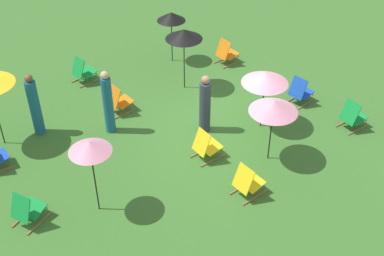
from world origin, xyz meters
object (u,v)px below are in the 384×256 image
(person_1, at_px, (108,103))
(deckchair_11, at_px, (248,182))
(deckchair_0, at_px, (119,101))
(deckchair_6, at_px, (300,92))
(person_0, at_px, (205,105))
(deckchair_7, at_px, (353,116))
(umbrella_2, at_px, (274,106))
(deckchair_8, at_px, (226,53))
(umbrella_3, at_px, (171,17))
(deckchair_4, at_px, (27,210))
(deckchair_9, at_px, (83,71))
(umbrella_5, at_px, (184,34))
(deckchair_10, at_px, (206,146))
(umbrella_0, at_px, (90,147))
(umbrella_4, at_px, (265,78))
(person_2, at_px, (35,106))

(person_1, bearing_deg, deckchair_11, 67.76)
(deckchair_0, bearing_deg, person_1, 132.35)
(deckchair_6, distance_m, person_0, 3.10)
(deckchair_6, xyz_separation_m, deckchair_11, (-1.40, 3.99, 0.00))
(deckchair_7, distance_m, umbrella_2, 2.98)
(deckchair_8, height_order, person_0, person_0)
(deckchair_7, distance_m, umbrella_3, 6.29)
(deckchair_4, distance_m, deckchair_9, 5.81)
(umbrella_2, xyz_separation_m, umbrella_5, (3.87, -0.83, 0.19))
(deckchair_0, relative_size, deckchair_10, 1.00)
(deckchair_7, bearing_deg, deckchair_4, 79.85)
(deckchair_0, xyz_separation_m, person_1, (-0.54, 0.71, 0.52))
(deckchair_8, relative_size, umbrella_0, 0.44)
(deckchair_8, bearing_deg, person_1, 99.55)
(deckchair_4, height_order, deckchair_6, same)
(deckchair_0, bearing_deg, umbrella_4, -139.25)
(deckchair_8, distance_m, person_0, 3.74)
(umbrella_0, bearing_deg, person_1, -42.67)
(deckchair_4, xyz_separation_m, umbrella_3, (3.05, -7.06, 1.19))
(umbrella_3, bearing_deg, deckchair_0, 109.81)
(umbrella_4, bearing_deg, deckchair_10, 86.79)
(deckchair_4, distance_m, deckchair_10, 4.43)
(deckchair_6, xyz_separation_m, deckchair_7, (-1.71, 0.01, 0.00))
(deckchair_11, relative_size, umbrella_3, 0.49)
(umbrella_2, relative_size, person_2, 0.97)
(deckchair_9, distance_m, person_0, 4.44)
(person_2, bearing_deg, umbrella_4, -166.72)
(deckchair_10, bearing_deg, umbrella_5, -25.88)
(person_2, bearing_deg, deckchair_11, 166.54)
(deckchair_8, height_order, deckchair_9, same)
(umbrella_3, bearing_deg, umbrella_4, 170.14)
(umbrella_5, distance_m, person_0, 2.42)
(deckchair_0, height_order, deckchair_10, same)
(deckchair_9, bearing_deg, person_2, 119.81)
(deckchair_6, bearing_deg, person_0, 73.25)
(deckchair_4, height_order, umbrella_5, umbrella_5)
(umbrella_5, bearing_deg, deckchair_6, -148.55)
(umbrella_3, height_order, person_2, person_2)
(deckchair_0, xyz_separation_m, umbrella_4, (-3.24, -2.32, 1.14))
(umbrella_0, xyz_separation_m, person_1, (2.14, -1.97, -0.89))
(deckchair_8, height_order, umbrella_0, umbrella_0)
(deckchair_9, bearing_deg, deckchair_6, -144.36)
(umbrella_4, distance_m, person_1, 4.10)
(deckchair_4, height_order, deckchair_9, same)
(deckchair_0, distance_m, person_2, 2.29)
(umbrella_4, height_order, person_0, person_0)
(deckchair_4, relative_size, deckchair_7, 1.03)
(umbrella_5, bearing_deg, umbrella_2, 167.92)
(umbrella_2, bearing_deg, umbrella_0, 69.11)
(deckchair_10, xyz_separation_m, umbrella_2, (-1.11, -1.09, 1.21))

